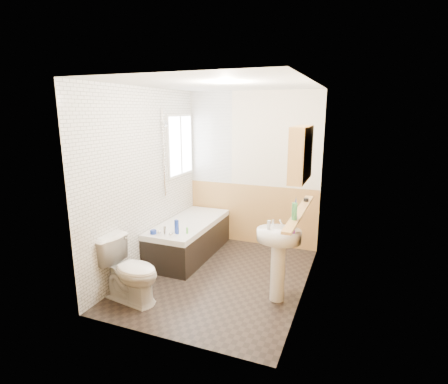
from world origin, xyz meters
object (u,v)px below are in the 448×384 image
at_px(bathtub, 189,237).
at_px(toilet, 130,271).
at_px(medicine_cabinet, 301,154).
at_px(pine_shelf, 300,212).
at_px(sink, 278,250).

relative_size(bathtub, toilet, 2.11).
bearing_deg(medicine_cabinet, bathtub, 159.82).
bearing_deg(medicine_cabinet, pine_shelf, -48.09).
relative_size(sink, medicine_cabinet, 1.47).
height_order(sink, pine_shelf, pine_shelf).
distance_m(bathtub, toilet, 1.46).
distance_m(bathtub, pine_shelf, 2.05).
height_order(sink, medicine_cabinet, medicine_cabinet).
distance_m(toilet, sink, 1.74).
relative_size(bathtub, pine_shelf, 1.05).
xyz_separation_m(pine_shelf, medicine_cabinet, (-0.03, 0.03, 0.66)).
height_order(pine_shelf, medicine_cabinet, medicine_cabinet).
relative_size(bathtub, sink, 1.64).
distance_m(pine_shelf, medicine_cabinet, 0.66).
distance_m(toilet, pine_shelf, 2.08).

